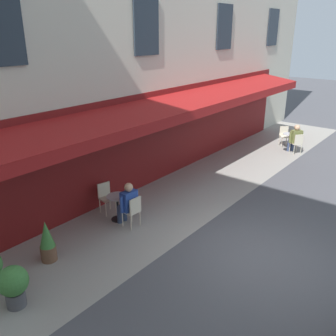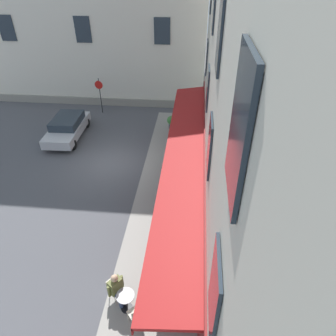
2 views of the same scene
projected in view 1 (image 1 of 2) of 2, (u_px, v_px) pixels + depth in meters
name	position (u px, v px, depth m)	size (l,w,h in m)	color
ground_plane	(257.00, 255.00, 8.80)	(70.00, 70.00, 0.00)	#4C4C51
sidewalk_cafe_terrace	(211.00, 180.00, 13.15)	(20.50, 3.20, 0.01)	gray
cafe_table_near_entrance	(289.00, 139.00, 16.29)	(0.60, 0.60, 0.75)	black
cafe_chair_cream_near_door	(297.00, 142.00, 15.70)	(0.56, 0.56, 0.91)	beige
cafe_chair_cream_corner_right	(284.00, 134.00, 16.86)	(0.56, 0.56, 0.91)	beige
cafe_table_mid_terrace	(118.00, 204.00, 10.25)	(0.60, 0.60, 0.75)	black
cafe_chair_cream_kerbside	(133.00, 209.00, 9.85)	(0.42, 0.42, 0.91)	beige
cafe_chair_cream_corner_left	(106.00, 195.00, 10.69)	(0.47, 0.47, 0.91)	beige
seated_patron_in_blue	(127.00, 202.00, 9.93)	(0.64, 0.54, 1.28)	navy
seated_companion_in_olive	(295.00, 138.00, 15.84)	(0.61, 0.62, 1.28)	navy
potted_plant_by_steps	(13.00, 284.00, 7.01)	(0.60, 0.60, 0.89)	#4C4C51
potted_plant_entrance_right	(47.00, 242.00, 8.42)	(0.37, 0.37, 1.03)	brown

